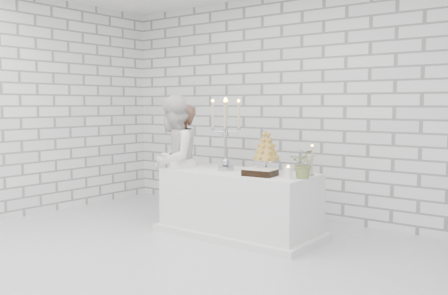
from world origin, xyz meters
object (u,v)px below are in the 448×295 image
at_px(candelabra, 226,134).
at_px(bride, 173,161).
at_px(cake_table, 239,203).
at_px(groom, 182,163).
at_px(croquembouche, 266,152).

bearing_deg(candelabra, bride, -172.70).
distance_m(cake_table, groom, 1.15).
xyz_separation_m(cake_table, bride, (-0.93, -0.11, 0.44)).
relative_size(candelabra, croquembouche, 1.74).
xyz_separation_m(candelabra, croquembouche, (0.52, 0.07, -0.18)).
height_order(bride, croquembouche, bride).
height_order(groom, candelabra, candelabra).
height_order(cake_table, bride, bride).
relative_size(cake_table, bride, 1.10).
height_order(cake_table, candelabra, candelabra).
height_order(cake_table, groom, groom).
bearing_deg(bride, groom, -177.09).
bearing_deg(cake_table, croquembouche, 10.01).
distance_m(cake_table, candelabra, 0.82).
bearing_deg(bride, croquembouche, 77.56).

